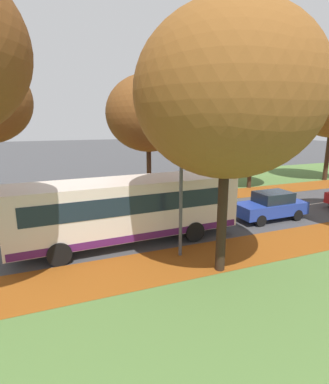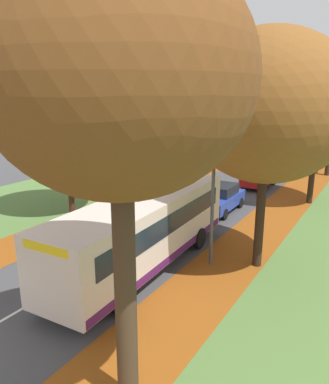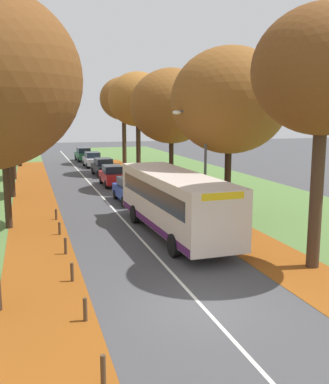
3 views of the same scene
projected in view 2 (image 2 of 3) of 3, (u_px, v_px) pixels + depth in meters
grass_verge_left at (116, 179)px, 30.87m from camera, size 12.00×90.00×0.01m
leaf_litter_left at (114, 206)px, 23.61m from camera, size 2.80×60.00×0.00m
leaf_litter_right at (256, 234)px, 19.01m from camera, size 2.80×60.00×0.00m
road_centre_line at (219, 195)px, 26.26m from camera, size 0.12×80.00×0.01m
tree_left_near at (65, 109)px, 20.86m from camera, size 5.97×5.97×8.80m
tree_left_mid at (153, 104)px, 28.37m from camera, size 5.95×5.95×8.74m
tree_left_far at (203, 93)px, 35.67m from camera, size 6.14×6.14×9.59m
tree_left_distant at (244, 94)px, 44.00m from camera, size 5.97×5.97×9.40m
tree_right_nearest at (119, 80)px, 6.93m from camera, size 5.16×5.16×9.65m
tree_right_near at (268, 107)px, 14.00m from camera, size 6.38×6.38×9.36m
tree_right_mid at (320, 103)px, 22.71m from camera, size 6.32×6.32×9.20m
bollard_fourth at (26, 246)px, 16.79m from camera, size 0.12×0.12×0.71m
bollard_fifth at (76, 225)px, 19.46m from camera, size 0.12×0.12×0.62m
bollard_sixth at (116, 209)px, 22.09m from camera, size 0.12×0.12×0.61m
streetlamp_right at (206, 177)px, 15.00m from camera, size 1.89×0.28×6.00m
bus at (144, 228)px, 15.13m from camera, size 2.93×10.48×2.98m
car_blue_lead at (221, 198)px, 22.53m from camera, size 1.82×4.22×1.62m
car_red_following at (260, 176)px, 28.37m from camera, size 1.80×4.21×1.62m
car_black_third_in_line at (283, 163)px, 33.28m from camera, size 1.93×4.27×1.62m
car_silver_fourth_in_line at (301, 152)px, 39.23m from camera, size 1.83×4.23×1.62m
car_green_trailing at (311, 145)px, 44.76m from camera, size 1.90×4.26×1.62m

